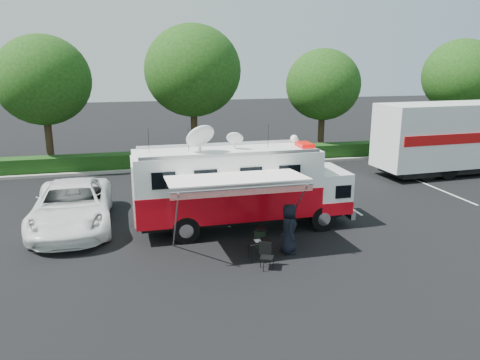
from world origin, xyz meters
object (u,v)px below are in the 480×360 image
Objects in this scene: folding_table at (259,242)px; trash_bin at (260,238)px; white_suv at (74,227)px; command_truck at (241,186)px.

trash_bin reaches higher than folding_table.
trash_bin is at bearing 72.47° from folding_table.
white_suv is 7.84m from trash_bin.
folding_table is 1.19× the size of trash_bin.
trash_bin is at bearing -84.69° from command_truck.
command_truck is 7.09m from white_suv.
command_truck reaches higher than folding_table.
command_truck is at bearing 87.21° from folding_table.
command_truck reaches higher than trash_bin.
trash_bin is (6.83, -3.83, 0.36)m from white_suv.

